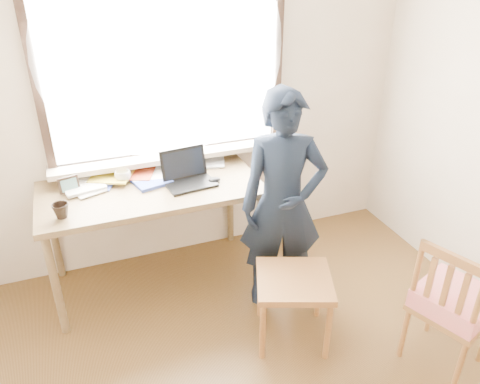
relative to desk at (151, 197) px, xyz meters
name	(u,v)px	position (x,y,z in m)	size (l,w,h in m)	color
room_shell	(302,147)	(0.43, -1.43, 0.88)	(3.52, 4.02, 2.61)	beige
desk	(151,197)	(0.00, 0.00, 0.00)	(1.56, 0.78, 0.84)	brown
laptop	(188,175)	(0.27, -0.03, 0.14)	(0.37, 0.32, 0.23)	black
mug_white	(123,177)	(-0.17, 0.13, 0.13)	(0.11, 0.11, 0.09)	white
mug_dark	(61,211)	(-0.61, -0.23, 0.14)	(0.11, 0.11, 0.10)	black
mouse	(214,180)	(0.45, -0.10, 0.10)	(0.09, 0.06, 0.04)	black
desk_clutter	(128,179)	(-0.14, 0.13, 0.11)	(0.80, 0.56, 0.04)	white
book_a	(79,185)	(-0.48, 0.18, 0.10)	(0.19, 0.25, 0.02)	white
book_b	(202,162)	(0.47, 0.26, 0.10)	(0.17, 0.24, 0.02)	white
picture_frame	(69,186)	(-0.54, 0.10, 0.14)	(0.14, 0.05, 0.11)	black
work_chair	(294,287)	(0.72, -0.91, -0.34)	(0.61, 0.60, 0.49)	#9B6432
side_chair	(453,302)	(1.51, -1.44, -0.28)	(0.52, 0.53, 0.90)	#9B6432
person	(283,204)	(0.81, -0.52, 0.05)	(0.59, 0.38, 1.61)	black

